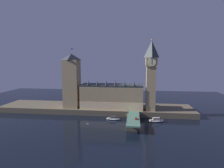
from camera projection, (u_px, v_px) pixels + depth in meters
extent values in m
plane|color=black|center=(87.00, 121.00, 181.07)|extent=(400.00, 400.00, 0.00)
cube|color=brown|center=(96.00, 108.00, 219.13)|extent=(220.00, 42.00, 5.97)
cube|color=tan|center=(112.00, 97.00, 207.40)|extent=(67.59, 21.82, 24.21)
cube|color=beige|center=(111.00, 106.00, 197.48)|extent=(67.59, 0.20, 8.72)
cube|color=#2D3338|center=(112.00, 85.00, 205.78)|extent=(67.59, 20.08, 2.40)
cone|color=#2D3338|center=(88.00, 83.00, 199.08)|extent=(2.40, 2.40, 5.33)
cone|color=#2D3338|center=(97.00, 83.00, 197.91)|extent=(2.40, 2.40, 5.33)
cone|color=#2D3338|center=(106.00, 83.00, 196.75)|extent=(2.40, 2.40, 5.33)
cone|color=#2D3338|center=(115.00, 83.00, 195.59)|extent=(2.40, 2.40, 5.33)
cone|color=#2D3338|center=(125.00, 83.00, 194.43)|extent=(2.40, 2.40, 5.33)
cone|color=#2D3338|center=(134.00, 83.00, 193.27)|extent=(2.40, 2.40, 5.33)
cube|color=tan|center=(151.00, 89.00, 195.98)|extent=(9.54, 9.54, 46.39)
cube|color=tan|center=(151.00, 62.00, 192.60)|extent=(11.26, 11.26, 9.18)
cylinder|color=beige|center=(152.00, 62.00, 186.93)|extent=(8.00, 0.25, 8.00)
cylinder|color=beige|center=(151.00, 62.00, 198.27)|extent=(8.00, 0.25, 8.00)
cylinder|color=beige|center=(157.00, 62.00, 191.91)|extent=(0.25, 8.00, 8.00)
cylinder|color=beige|center=(146.00, 62.00, 193.29)|extent=(0.25, 8.00, 8.00)
cube|color=black|center=(152.00, 62.00, 186.67)|extent=(0.36, 0.10, 6.00)
pyramid|color=#2D3338|center=(152.00, 49.00, 190.99)|extent=(11.26, 11.26, 17.17)
sphere|color=gold|center=(152.00, 40.00, 189.85)|extent=(1.60, 1.60, 1.60)
cube|color=tan|center=(72.00, 84.00, 209.36)|extent=(16.38, 16.38, 53.19)
pyramid|color=#2D3338|center=(71.00, 57.00, 205.70)|extent=(16.71, 16.71, 6.93)
cylinder|color=#99999E|center=(71.00, 51.00, 204.91)|extent=(0.24, 0.24, 6.00)
cube|color=navy|center=(72.00, 49.00, 204.52)|extent=(2.00, 0.08, 1.20)
cube|color=#4C7560|center=(133.00, 118.00, 170.07)|extent=(11.39, 46.00, 1.40)
cube|color=brown|center=(133.00, 127.00, 156.90)|extent=(9.68, 3.20, 5.53)
cube|color=brown|center=(133.00, 124.00, 165.96)|extent=(9.68, 3.20, 5.53)
cube|color=brown|center=(133.00, 120.00, 175.03)|extent=(9.68, 3.20, 5.53)
cube|color=brown|center=(133.00, 117.00, 184.09)|extent=(9.68, 3.20, 5.53)
cube|color=red|center=(136.00, 119.00, 164.80)|extent=(1.94, 4.39, 0.83)
cube|color=black|center=(136.00, 118.00, 164.72)|extent=(1.59, 1.97, 0.45)
cylinder|color=black|center=(137.00, 119.00, 163.38)|extent=(0.22, 0.64, 0.64)
cylinder|color=black|center=(135.00, 119.00, 163.60)|extent=(0.22, 0.64, 0.64)
cylinder|color=black|center=(137.00, 119.00, 166.06)|extent=(0.22, 0.64, 0.64)
cylinder|color=black|center=(135.00, 118.00, 166.28)|extent=(0.22, 0.64, 0.64)
cylinder|color=black|center=(139.00, 116.00, 172.74)|extent=(0.28, 0.28, 0.79)
cylinder|color=brown|center=(139.00, 115.00, 172.65)|extent=(0.38, 0.38, 0.66)
sphere|color=tan|center=(139.00, 115.00, 172.60)|extent=(0.22, 0.22, 0.22)
cylinder|color=black|center=(128.00, 112.00, 185.50)|extent=(0.28, 0.28, 0.77)
cylinder|color=brown|center=(128.00, 112.00, 185.41)|extent=(0.38, 0.38, 0.64)
sphere|color=tan|center=(128.00, 111.00, 185.36)|extent=(0.21, 0.21, 0.21)
cylinder|color=#2D3333|center=(127.00, 122.00, 156.10)|extent=(0.56, 0.56, 0.50)
cylinder|color=#2D3333|center=(127.00, 119.00, 155.73)|extent=(0.18, 0.18, 5.68)
sphere|color=#F9E5A3|center=(127.00, 115.00, 155.32)|extent=(0.60, 0.60, 0.60)
sphere|color=#F9E5A3|center=(126.00, 115.00, 155.41)|extent=(0.44, 0.44, 0.44)
sphere|color=#F9E5A3|center=(127.00, 115.00, 155.30)|extent=(0.44, 0.44, 0.44)
cylinder|color=#2D3333|center=(139.00, 118.00, 169.31)|extent=(0.56, 0.56, 0.50)
cylinder|color=#2D3333|center=(139.00, 115.00, 168.99)|extent=(0.18, 0.18, 4.66)
sphere|color=#F9E5A3|center=(139.00, 112.00, 168.64)|extent=(0.60, 0.60, 0.60)
sphere|color=#F9E5A3|center=(139.00, 112.00, 168.74)|extent=(0.44, 0.44, 0.44)
sphere|color=#F9E5A3|center=(140.00, 112.00, 168.63)|extent=(0.44, 0.44, 0.44)
cylinder|color=#2D3333|center=(128.00, 113.00, 185.11)|extent=(0.56, 0.56, 0.50)
cylinder|color=#2D3333|center=(128.00, 110.00, 184.79)|extent=(0.18, 0.18, 4.78)
sphere|color=#F9E5A3|center=(128.00, 107.00, 184.43)|extent=(0.60, 0.60, 0.60)
sphere|color=#F9E5A3|center=(128.00, 108.00, 184.53)|extent=(0.44, 0.44, 0.44)
sphere|color=#F9E5A3|center=(128.00, 108.00, 184.42)|extent=(0.44, 0.44, 0.44)
ellipsoid|color=white|center=(113.00, 119.00, 185.28)|extent=(14.13, 4.52, 1.87)
cube|color=tan|center=(113.00, 118.00, 185.18)|extent=(12.41, 3.69, 0.24)
cube|color=#2D333D|center=(113.00, 117.00, 185.05)|extent=(6.40, 2.65, 1.87)
ellipsoid|color=white|center=(156.00, 121.00, 178.37)|extent=(14.76, 5.93, 2.25)
cube|color=tan|center=(156.00, 120.00, 178.24)|extent=(12.95, 4.88, 0.24)
cube|color=#B7B2A8|center=(156.00, 119.00, 178.09)|extent=(6.73, 3.39, 2.25)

